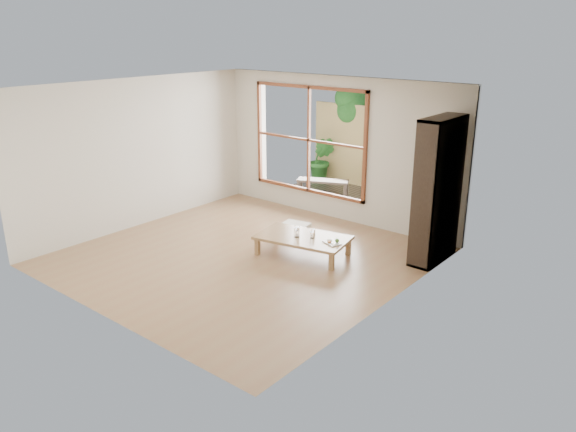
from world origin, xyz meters
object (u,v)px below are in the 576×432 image
(low_table, at_px, (303,239))
(garden_bench, at_px, (323,183))
(food_tray, at_px, (333,242))
(bookshelf, at_px, (438,191))

(low_table, height_order, garden_bench, garden_bench)
(low_table, bearing_deg, food_tray, -5.59)
(low_table, distance_m, food_tray, 0.54)
(food_tray, height_order, garden_bench, food_tray)
(low_table, height_order, food_tray, food_tray)
(bookshelf, bearing_deg, garden_bench, 153.19)
(food_tray, bearing_deg, bookshelf, 63.88)
(garden_bench, bearing_deg, food_tray, -76.36)
(bookshelf, height_order, food_tray, bookshelf)
(low_table, bearing_deg, garden_bench, 109.01)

